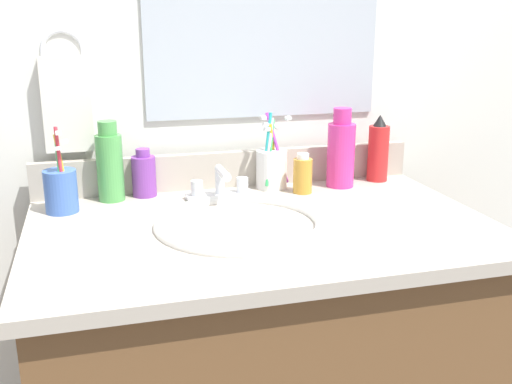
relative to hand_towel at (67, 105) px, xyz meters
name	(u,v)px	position (x,y,z in m)	size (l,w,h in m)	color
countertop	(263,230)	(0.38, -0.32, -0.23)	(0.96, 0.62, 0.03)	#B2A899
backsplash	(230,169)	(0.38, -0.02, -0.17)	(0.96, 0.02, 0.09)	#B2A899
back_wall	(226,230)	(0.38, 0.04, -0.36)	(2.06, 0.04, 1.30)	silver
mirror_panel	(264,2)	(0.48, 0.02, 0.23)	(0.60, 0.01, 0.56)	#B2BCC6
towel_ring	(63,51)	(0.00, 0.02, 0.12)	(0.10, 0.10, 0.01)	silver
hand_towel	(67,105)	(0.00, 0.00, 0.00)	(0.11, 0.04, 0.22)	silver
sink_basin	(241,239)	(0.33, -0.32, -0.25)	(0.36, 0.36, 0.11)	white
faucet	(220,188)	(0.33, -0.13, -0.19)	(0.16, 0.10, 0.08)	silver
bottle_toner_green	(110,164)	(0.09, -0.06, -0.13)	(0.06, 0.06, 0.19)	#4C9E4C
bottle_oil_amber	(303,175)	(0.54, -0.13, -0.17)	(0.05, 0.05, 0.10)	gold
bottle_cream_purple	(144,175)	(0.16, -0.05, -0.17)	(0.06, 0.06, 0.12)	#7A3899
bottle_spray_red	(378,151)	(0.77, -0.07, -0.14)	(0.05, 0.05, 0.17)	red
bottle_soap_pink	(341,152)	(0.65, -0.09, -0.13)	(0.07, 0.07, 0.20)	#D8338C
cup_white_ceramic	(271,167)	(0.48, -0.06, -0.17)	(0.08, 0.09, 0.19)	white
cup_blue_plastic	(61,190)	(-0.02, -0.13, -0.17)	(0.07, 0.07, 0.19)	#3F66B7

